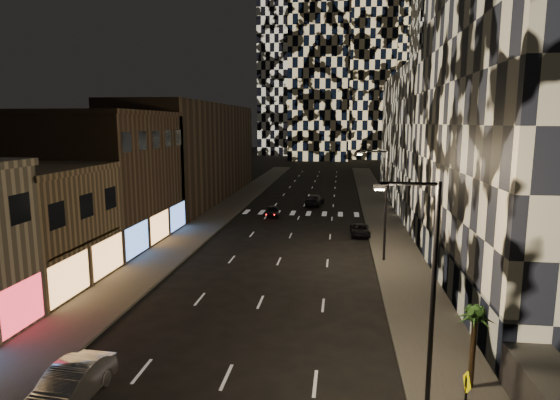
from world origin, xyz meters
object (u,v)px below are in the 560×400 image
(car_silver_parked, at_px, (69,386))
(car_dark_rightlane, at_px, (360,230))
(ped_sign, at_px, (466,393))
(car_dark_oncoming, at_px, (315,200))
(car_dark_midlane, at_px, (273,211))
(streetlight_near, at_px, (428,278))
(palm_tree, at_px, (475,321))
(streetlight_far, at_px, (383,198))

(car_silver_parked, distance_m, car_dark_rightlane, 33.25)
(car_silver_parked, xyz_separation_m, ped_sign, (15.31, -0.20, 1.06))
(car_silver_parked, distance_m, ped_sign, 15.35)
(car_dark_oncoming, bearing_deg, car_dark_midlane, 68.09)
(streetlight_near, distance_m, car_dark_rightlane, 29.30)
(car_dark_rightlane, bearing_deg, palm_tree, -83.60)
(car_dark_rightlane, relative_size, ped_sign, 1.62)
(streetlight_far, height_order, car_silver_parked, streetlight_far)
(streetlight_near, height_order, streetlight_far, same)
(streetlight_near, distance_m, ped_sign, 4.20)
(car_dark_rightlane, height_order, ped_sign, ped_sign)
(car_silver_parked, xyz_separation_m, car_dark_oncoming, (7.21, 47.91, -0.05))
(car_silver_parked, bearing_deg, palm_tree, 12.79)
(car_silver_parked, height_order, palm_tree, palm_tree)
(palm_tree, bearing_deg, streetlight_far, 96.94)
(car_silver_parked, relative_size, car_dark_oncoming, 0.94)
(streetlight_near, xyz_separation_m, ped_sign, (1.15, -2.02, -3.50))
(car_dark_oncoming, distance_m, palm_tree, 45.72)
(car_dark_midlane, distance_m, ped_sign, 41.54)
(car_dark_rightlane, bearing_deg, car_dark_midlane, 138.70)
(car_dark_oncoming, relative_size, ped_sign, 2.03)
(streetlight_near, xyz_separation_m, palm_tree, (2.27, 1.37, -2.22))
(car_dark_rightlane, distance_m, palm_tree, 27.86)
(car_dark_midlane, height_order, palm_tree, palm_tree)
(car_dark_midlane, relative_size, palm_tree, 1.06)
(car_silver_parked, relative_size, ped_sign, 1.91)
(car_dark_oncoming, relative_size, car_dark_rightlane, 1.26)
(streetlight_far, relative_size, car_dark_rightlane, 2.20)
(car_dark_oncoming, height_order, ped_sign, ped_sign)
(car_dark_oncoming, bearing_deg, ped_sign, 106.00)
(ped_sign, bearing_deg, streetlight_far, 91.83)
(car_silver_parked, relative_size, palm_tree, 1.33)
(car_dark_oncoming, bearing_deg, palm_tree, 108.09)
(car_silver_parked, height_order, car_dark_midlane, car_silver_parked)
(car_dark_rightlane, bearing_deg, streetlight_far, -82.42)
(streetlight_far, xyz_separation_m, car_dark_midlane, (-11.57, 17.51, -4.70))
(ped_sign, bearing_deg, car_dark_rightlane, 93.48)
(streetlight_near, bearing_deg, car_dark_oncoming, 98.57)
(car_dark_midlane, height_order, car_dark_oncoming, car_dark_oncoming)
(streetlight_far, bearing_deg, palm_tree, -83.06)
(streetlight_far, bearing_deg, car_dark_oncoming, 104.90)
(streetlight_far, xyz_separation_m, ped_sign, (1.15, -22.02, -3.50))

